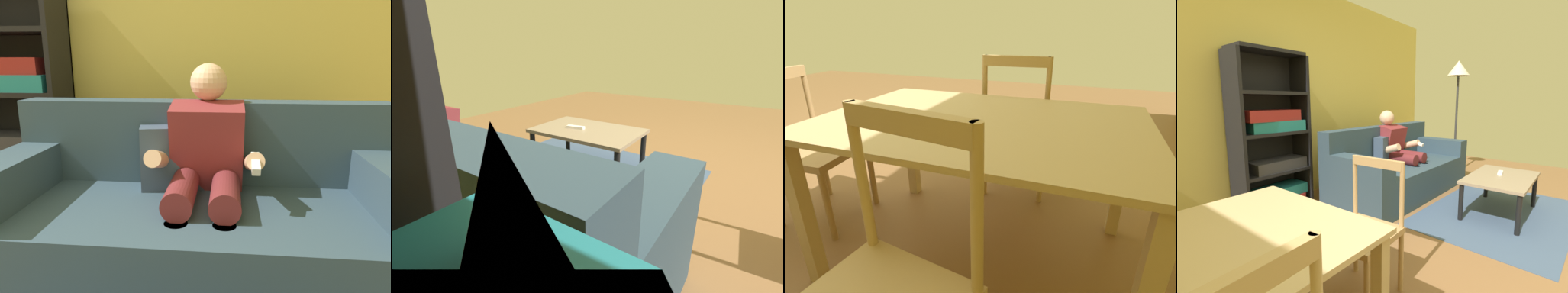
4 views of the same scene
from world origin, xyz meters
TOP-DOWN VIEW (x-y plane):
  - ground_plane at (0.00, 0.00)m, footprint 8.62×8.62m
  - dining_table at (-1.70, 0.65)m, footprint 1.39×0.94m
  - dining_chair_facing_couch at (-0.67, 0.65)m, footprint 0.44×0.44m
  - dining_chair_by_doorway at (-1.70, -0.09)m, footprint 0.45×0.45m

SIDE VIEW (x-z plane):
  - ground_plane at x=0.00m, z-range 0.00..0.00m
  - dining_chair_facing_couch at x=-0.67m, z-range 0.00..0.88m
  - dining_chair_by_doorway at x=-1.70m, z-range 0.00..0.94m
  - dining_table at x=-1.70m, z-range 0.26..0.99m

